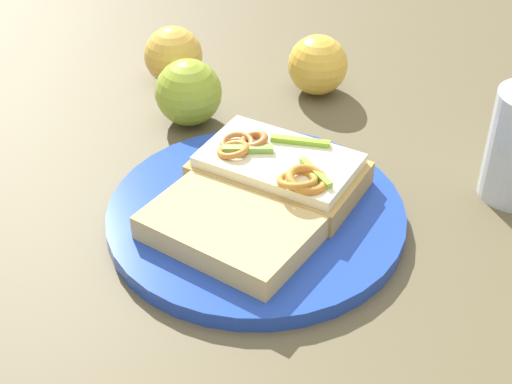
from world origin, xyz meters
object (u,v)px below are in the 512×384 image
object	(u,v)px
plate	(256,216)
apple_1	(318,65)
sandwich	(278,170)
bread_slice_side	(231,226)
apple_0	(189,92)
apple_2	(173,56)

from	to	relation	value
plate	apple_1	bearing A→B (deg)	169.82
sandwich	bread_slice_side	xyz separation A→B (m)	(0.08, -0.03, -0.01)
plate	bread_slice_side	bearing A→B (deg)	-23.36
plate	apple_0	bearing A→B (deg)	-151.57
sandwich	apple_0	size ratio (longest dim) A/B	2.46
sandwich	apple_0	bearing A→B (deg)	153.26
plate	bread_slice_side	xyz separation A→B (m)	(0.04, -0.02, 0.02)
sandwich	apple_2	distance (m)	0.26
sandwich	apple_0	xyz separation A→B (m)	(-0.13, -0.11, 0.00)
apple_1	plate	bearing A→B (deg)	-10.18
sandwich	plate	bearing A→B (deg)	-90.31
plate	apple_0	xyz separation A→B (m)	(-0.17, -0.09, 0.03)
plate	apple_2	xyz separation A→B (m)	(-0.26, -0.13, 0.03)
bread_slice_side	apple_1	size ratio (longest dim) A/B	2.03
bread_slice_side	apple_2	size ratio (longest dim) A/B	2.04
apple_0	plate	bearing A→B (deg)	28.43
sandwich	apple_1	bearing A→B (deg)	105.86
plate	apple_2	world-z (taller)	apple_2
plate	apple_0	size ratio (longest dim) A/B	3.76
bread_slice_side	apple_1	bearing A→B (deg)	106.21
apple_2	apple_1	bearing A→B (deg)	88.12
bread_slice_side	apple_1	xyz separation A→B (m)	(-0.29, 0.06, 0.01)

